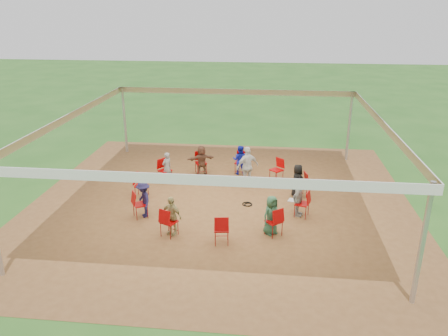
# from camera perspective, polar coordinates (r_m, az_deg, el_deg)

# --- Properties ---
(ground) EXTENTS (80.00, 80.00, 0.00)m
(ground) POSITION_cam_1_polar(r_m,az_deg,el_deg) (15.25, -0.39, -4.38)
(ground) COLOR #285B1C
(ground) RESTS_ON ground
(dirt_patch) EXTENTS (13.00, 13.00, 0.00)m
(dirt_patch) POSITION_cam_1_polar(r_m,az_deg,el_deg) (15.25, -0.39, -4.36)
(dirt_patch) COLOR brown
(dirt_patch) RESTS_ON ground
(tent) EXTENTS (10.33, 10.33, 3.00)m
(tent) POSITION_cam_1_polar(r_m,az_deg,el_deg) (14.41, -0.41, 4.21)
(tent) COLOR #B2B2B7
(tent) RESTS_ON ground
(chair_0) EXTENTS (0.55, 0.53, 0.90)m
(chair_0) POSITION_cam_1_polar(r_m,az_deg,el_deg) (14.23, 10.14, -4.61)
(chair_0) COLOR #9F0203
(chair_0) RESTS_ON ground
(chair_1) EXTENTS (0.53, 0.52, 0.90)m
(chair_1) POSITION_cam_1_polar(r_m,az_deg,el_deg) (15.70, 9.94, -2.15)
(chair_1) COLOR #9F0203
(chair_1) RESTS_ON ground
(chair_2) EXTENTS (0.61, 0.61, 0.90)m
(chair_2) POSITION_cam_1_polar(r_m,az_deg,el_deg) (16.94, 6.87, -0.28)
(chair_2) COLOR #9F0203
(chair_2) RESTS_ON ground
(chair_3) EXTENTS (0.49, 0.50, 0.90)m
(chair_3) POSITION_cam_1_polar(r_m,az_deg,el_deg) (17.63, 2.17, 0.70)
(chair_3) COLOR #9F0203
(chair_3) RESTS_ON ground
(chair_4) EXTENTS (0.56, 0.57, 0.90)m
(chair_4) POSITION_cam_1_polar(r_m,az_deg,el_deg) (17.62, -3.04, 0.67)
(chair_4) COLOR #9F0203
(chair_4) RESTS_ON ground
(chair_5) EXTENTS (0.60, 0.59, 0.90)m
(chair_5) POSITION_cam_1_polar(r_m,az_deg,el_deg) (16.92, -7.72, -0.34)
(chair_5) COLOR #9F0203
(chair_5) RESTS_ON ground
(chair_6) EXTENTS (0.45, 0.43, 0.90)m
(chair_6) POSITION_cam_1_polar(r_m,az_deg,el_deg) (15.68, -10.75, -2.24)
(chair_6) COLOR #9F0203
(chair_6) RESTS_ON ground
(chair_7) EXTENTS (0.59, 0.59, 0.90)m
(chair_7) POSITION_cam_1_polar(r_m,az_deg,el_deg) (14.21, -10.89, -4.70)
(chair_7) COLOR #9F0203
(chair_7) RESTS_ON ground
(chair_8) EXTENTS (0.57, 0.58, 0.90)m
(chair_8) POSITION_cam_1_polar(r_m,az_deg,el_deg) (12.99, -7.19, -7.01)
(chair_8) COLOR #9F0203
(chair_8) RESTS_ON ground
(chair_9) EXTENTS (0.47, 0.49, 0.90)m
(chair_9) POSITION_cam_1_polar(r_m,az_deg,el_deg) (12.50, -0.33, -7.98)
(chair_9) COLOR #9F0203
(chair_9) RESTS_ON ground
(chair_10) EXTENTS (0.60, 0.61, 0.90)m
(chair_10) POSITION_cam_1_polar(r_m,az_deg,el_deg) (13.00, 6.51, -6.95)
(chair_10) COLOR #9F0203
(chair_10) RESTS_ON ground
(person_seated_0) EXTENTS (0.56, 0.78, 1.20)m
(person_seated_0) POSITION_cam_1_polar(r_m,az_deg,el_deg) (14.19, 9.71, -3.96)
(person_seated_0) COLOR #9E9B8E
(person_seated_0) RESTS_ON ground
(person_seated_1) EXTENTS (0.47, 0.65, 1.20)m
(person_seated_1) POSITION_cam_1_polar(r_m,az_deg,el_deg) (15.61, 9.56, -1.65)
(person_seated_1) COLOR black
(person_seated_1) RESTS_ON ground
(person_seated_2) EXTENTS (0.63, 0.43, 1.20)m
(person_seated_2) POSITION_cam_1_polar(r_m,az_deg,el_deg) (17.46, 2.09, 1.05)
(person_seated_2) COLOR #10199F
(person_seated_2) RESTS_ON ground
(person_seated_3) EXTENTS (1.19, 0.82, 1.20)m
(person_seated_3) POSITION_cam_1_polar(r_m,az_deg,el_deg) (17.46, -2.95, 1.03)
(person_seated_3) COLOR brown
(person_seated_3) RESTS_ON ground
(person_seated_4) EXTENTS (0.48, 0.52, 1.20)m
(person_seated_4) POSITION_cam_1_polar(r_m,az_deg,el_deg) (16.78, -7.47, 0.07)
(person_seated_4) COLOR slate
(person_seated_4) RESTS_ON ground
(person_seated_5) EXTENTS (0.73, 0.86, 1.20)m
(person_seated_5) POSITION_cam_1_polar(r_m,az_deg,el_deg) (14.17, -10.46, -4.04)
(person_seated_5) COLOR #1A163B
(person_seated_5) RESTS_ON ground
(person_seated_6) EXTENTS (0.79, 0.63, 1.20)m
(person_seated_6) POSITION_cam_1_polar(r_m,az_deg,el_deg) (13.00, -6.89, -6.19)
(person_seated_6) COLOR tan
(person_seated_6) RESTS_ON ground
(person_seated_7) EXTENTS (0.66, 0.63, 1.20)m
(person_seated_7) POSITION_cam_1_polar(r_m,az_deg,el_deg) (13.01, 6.20, -6.13)
(person_seated_7) COLOR #295538
(person_seated_7) RESTS_ON ground
(standing_person) EXTENTS (1.02, 0.89, 1.55)m
(standing_person) POSITION_cam_1_polar(r_m,az_deg,el_deg) (16.24, 3.08, 0.16)
(standing_person) COLOR silver
(standing_person) RESTS_ON ground
(cable_coil) EXTENTS (0.40, 0.40, 0.03)m
(cable_coil) POSITION_cam_1_polar(r_m,az_deg,el_deg) (15.00, 3.10, -4.75)
(cable_coil) COLOR black
(cable_coil) RESTS_ON ground
(laptop) EXTENTS (0.32, 0.36, 0.21)m
(laptop) POSITION_cam_1_polar(r_m,az_deg,el_deg) (14.24, 9.06, -3.99)
(laptop) COLOR #B7B7BC
(laptop) RESTS_ON ground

